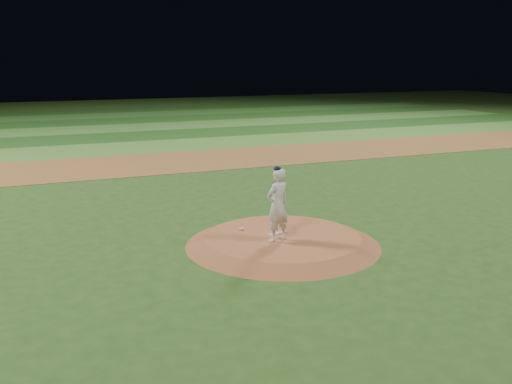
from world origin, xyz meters
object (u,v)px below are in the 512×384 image
pitching_rubber (277,233)px  pitcher_on_mound (277,205)px  rosin_bag (242,229)px  pitchers_mound (283,240)px

pitching_rubber → pitcher_on_mound: bearing=-131.9°
pitching_rubber → rosin_bag: bearing=120.8°
pitching_rubber → pitcher_on_mound: 1.19m
rosin_bag → pitcher_on_mound: bearing=-67.2°
pitchers_mound → pitching_rubber: size_ratio=8.77×
pitchers_mound → pitcher_on_mound: size_ratio=2.64×
pitchers_mound → pitching_rubber: pitching_rubber is taller
pitching_rubber → pitcher_on_mound: size_ratio=0.30×
rosin_bag → pitchers_mound: bearing=-50.1°
rosin_bag → pitcher_on_mound: (0.55, -1.30, 0.99)m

